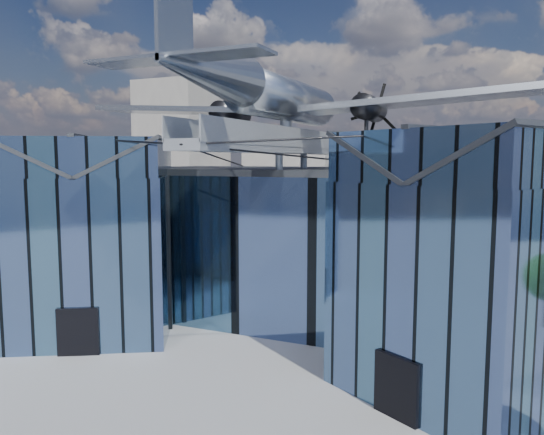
% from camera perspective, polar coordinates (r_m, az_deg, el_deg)
% --- Properties ---
extents(ground_plane, '(120.00, 120.00, 0.00)m').
position_cam_1_polar(ground_plane, '(30.06, -1.62, -14.17)').
color(ground_plane, gray).
extents(museum, '(32.88, 24.50, 17.60)m').
position_cam_1_polar(museum, '(33.85, 2.66, -2.15)').
color(museum, '#436088').
rests_on(museum, ground).
extents(bg_towers, '(77.00, 24.50, 26.00)m').
position_cam_1_polar(bg_towers, '(76.58, 16.22, 5.66)').
color(bg_towers, slate).
rests_on(bg_towers, ground).
extents(tree_plaza_w, '(4.54, 4.54, 5.58)m').
position_cam_1_polar(tree_plaza_w, '(40.07, -22.33, -3.85)').
color(tree_plaza_w, '#301D13').
rests_on(tree_plaza_w, ground).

